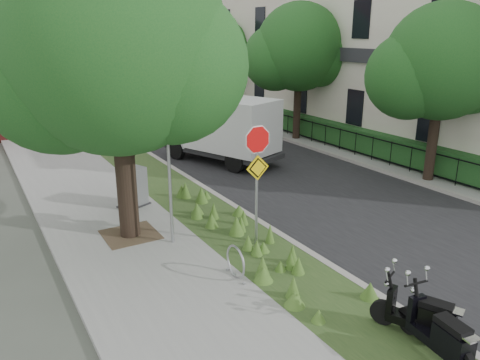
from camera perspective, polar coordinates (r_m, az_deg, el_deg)
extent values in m
plane|color=#4C5147|center=(12.51, 8.92, -7.80)|extent=(120.00, 120.00, 0.00)
cube|color=gray|center=(19.59, -20.41, 0.97)|extent=(3.50, 60.00, 0.12)
cube|color=#29441D|center=(20.20, -12.77, 2.16)|extent=(2.00, 60.00, 0.12)
cube|color=#9E9991|center=(20.51, -10.12, 2.58)|extent=(0.20, 60.00, 0.13)
cube|color=black|center=(21.94, -1.54, 3.69)|extent=(7.00, 60.00, 0.01)
cube|color=#9E9991|center=(23.78, 5.87, 4.86)|extent=(0.20, 60.00, 0.13)
cube|color=gray|center=(24.80, 9.05, 5.26)|extent=(3.20, 60.00, 0.12)
cylinder|color=black|center=(12.25, -13.94, 3.10)|extent=(0.52, 0.52, 4.48)
sphere|color=#1B511E|center=(11.88, -14.94, 15.88)|extent=(5.40, 5.40, 5.40)
sphere|color=#1B511E|center=(12.43, -21.26, 12.23)|extent=(4.05, 4.05, 4.05)
sphere|color=#1B511E|center=(11.63, -8.51, 13.57)|extent=(3.78, 3.78, 3.78)
cube|color=#473828|center=(12.98, -13.20, -6.48)|extent=(1.40, 1.40, 0.01)
cylinder|color=#A5A8AD|center=(11.65, -8.63, 1.45)|extent=(0.08, 0.08, 4.00)
torus|color=#A5A8AD|center=(10.45, -0.53, -9.93)|extent=(0.05, 0.77, 0.77)
cube|color=#A5A8AD|center=(10.35, 0.50, -12.50)|extent=(0.06, 0.06, 0.04)
cube|color=#A5A8AD|center=(10.89, -1.49, -10.85)|extent=(0.06, 0.06, 0.04)
cylinder|color=#A5A8AD|center=(11.57, 2.04, -1.07)|extent=(0.07, 0.07, 3.00)
cylinder|color=red|center=(11.20, 2.19, 4.95)|extent=(0.86, 0.03, 0.86)
cylinder|color=white|center=(11.21, 2.15, 4.96)|extent=(0.94, 0.02, 0.94)
cube|color=yellow|center=(11.38, 2.15, 1.51)|extent=(0.64, 0.03, 0.64)
cube|color=black|center=(23.99, 7.30, 7.38)|extent=(0.04, 24.00, 0.04)
cube|color=black|center=(24.15, 7.23, 5.51)|extent=(0.04, 24.00, 0.04)
cylinder|color=black|center=(24.07, 7.26, 6.32)|extent=(0.03, 0.03, 1.00)
cube|color=#18441D|center=(24.49, 8.57, 6.59)|extent=(1.00, 24.00, 1.10)
cube|color=beige|center=(26.50, 15.18, 14.29)|extent=(7.00, 26.00, 8.00)
cube|color=#2D2D33|center=(24.09, 9.08, 15.09)|extent=(0.25, 26.00, 0.60)
cylinder|color=black|center=(18.13, 22.58, 5.85)|extent=(0.36, 0.36, 3.81)
sphere|color=#1B511E|center=(17.85, 23.48, 13.11)|extent=(4.00, 4.00, 4.00)
sphere|color=#1B511E|center=(17.55, 19.90, 11.80)|extent=(3.00, 3.00, 3.00)
sphere|color=#1B511E|center=(18.25, 26.12, 11.58)|extent=(2.80, 2.80, 2.80)
cylinder|color=black|center=(23.70, 7.02, 9.87)|extent=(0.36, 0.36, 4.03)
sphere|color=#1B511E|center=(23.49, 7.25, 15.79)|extent=(4.20, 4.20, 4.20)
sphere|color=#1B511E|center=(23.47, 4.34, 14.60)|extent=(3.15, 3.15, 3.15)
sphere|color=#1B511E|center=(23.63, 9.68, 14.68)|extent=(2.94, 2.94, 2.94)
cylinder|color=black|center=(30.41, -2.35, 11.35)|extent=(0.36, 0.36, 3.64)
sphere|color=#1B511E|center=(30.24, -2.41, 15.52)|extent=(3.80, 3.80, 3.80)
sphere|color=#1B511E|center=(30.38, -4.39, 14.60)|extent=(2.85, 2.85, 2.85)
sphere|color=#1B511E|center=(30.21, -0.64, 14.81)|extent=(2.66, 2.66, 2.66)
cylinder|color=black|center=(9.43, 17.03, -15.14)|extent=(0.30, 0.48, 0.48)
cylinder|color=black|center=(9.24, 24.01, -16.74)|extent=(0.30, 0.48, 0.48)
cube|color=black|center=(9.30, 20.77, -15.93)|extent=(0.72, 1.09, 0.17)
cube|color=black|center=(9.13, 22.93, -15.22)|extent=(0.55, 0.68, 0.37)
cube|color=black|center=(9.02, 22.83, -13.88)|extent=(0.48, 0.62, 0.11)
cylinder|color=black|center=(9.32, 19.89, -15.78)|extent=(0.18, 0.51, 0.50)
cube|color=black|center=(8.95, 22.74, -17.55)|extent=(0.48, 1.13, 0.17)
cube|color=black|center=(8.64, 24.53, -17.34)|extent=(0.43, 0.66, 0.38)
cube|color=black|center=(8.53, 24.52, -15.81)|extent=(0.37, 0.61, 0.11)
cube|color=#262628|center=(19.88, -2.19, 3.62)|extent=(3.61, 5.42, 0.17)
cube|color=#B7BABC|center=(21.00, -6.33, 6.57)|extent=(2.31, 1.96, 1.53)
cube|color=silver|center=(19.29, -1.03, 6.83)|extent=(3.27, 4.15, 2.11)
cube|color=#262628|center=(15.03, -12.80, -2.98)|extent=(1.07, 0.90, 0.04)
cube|color=slate|center=(14.83, -12.95, -0.87)|extent=(0.94, 0.77, 1.21)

